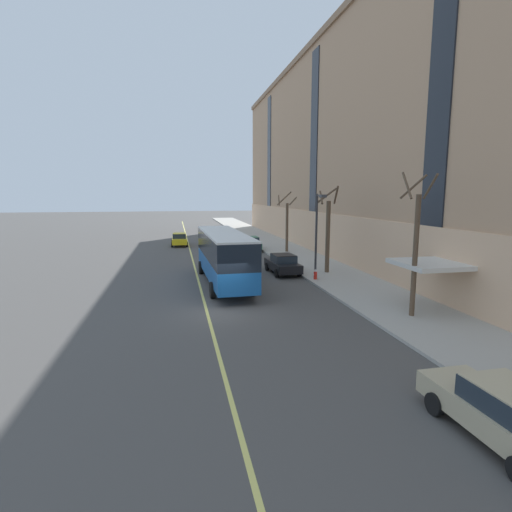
{
  "coord_description": "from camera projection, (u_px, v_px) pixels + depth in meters",
  "views": [
    {
      "loc": [
        -2.56,
        -20.76,
        6.24
      ],
      "look_at": [
        3.09,
        7.26,
        1.8
      ],
      "focal_mm": 28.0,
      "sensor_mm": 36.0,
      "label": 1
    }
  ],
  "objects": [
    {
      "name": "street_lamp",
      "position": [
        318.0,
        227.0,
        28.34
      ],
      "size": [
        0.36,
        1.48,
        6.11
      ],
      "color": "#2D2D30",
      "rests_on": "sidewalk"
    },
    {
      "name": "street_tree_mid_block",
      "position": [
        415.0,
        246.0,
        19.74
      ],
      "size": [
        1.53,
        1.44,
        7.18
      ],
      "color": "brown",
      "rests_on": "sidewalk"
    },
    {
      "name": "fire_hydrant",
      "position": [
        315.0,
        274.0,
        28.81
      ],
      "size": [
        0.42,
        0.24,
        0.72
      ],
      "color": "red",
      "rests_on": "sidewalk"
    },
    {
      "name": "parked_car_green_3",
      "position": [
        250.0,
        243.0,
        44.63
      ],
      "size": [
        2.02,
        4.47,
        1.56
      ],
      "color": "#23603D",
      "rests_on": "ground"
    },
    {
      "name": "sidewalk",
      "position": [
        363.0,
        289.0,
        26.3
      ],
      "size": [
        5.35,
        160.0,
        0.15
      ],
      "primitive_type": "cube",
      "color": "#ADA89E",
      "rests_on": "ground"
    },
    {
      "name": "parked_car_champagne_0",
      "position": [
        504.0,
        413.0,
        10.04
      ],
      "size": [
        2.0,
        4.66,
        1.56
      ],
      "color": "#BCAD89",
      "rests_on": "ground"
    },
    {
      "name": "street_tree_far_downtown",
      "position": [
        287.0,
        222.0,
        42.4
      ],
      "size": [
        2.01,
        1.81,
        6.38
      ],
      "color": "brown",
      "rests_on": "sidewalk"
    },
    {
      "name": "city_bus",
      "position": [
        224.0,
        254.0,
        27.58
      ],
      "size": [
        3.01,
        12.01,
        3.65
      ],
      "color": "#19569E",
      "rests_on": "ground"
    },
    {
      "name": "street_tree_far_uptown",
      "position": [
        328.0,
        230.0,
        31.07
      ],
      "size": [
        1.7,
        1.67,
        6.72
      ],
      "color": "brown",
      "rests_on": "sidewalk"
    },
    {
      "name": "ground_plane",
      "position": [
        226.0,
        311.0,
        21.56
      ],
      "size": [
        260.0,
        260.0,
        0.0
      ],
      "primitive_type": "plane",
      "color": "#4C4947"
    },
    {
      "name": "lane_centerline",
      "position": [
        203.0,
        298.0,
        24.26
      ],
      "size": [
        0.16,
        140.0,
        0.01
      ],
      "primitive_type": "cube",
      "color": "#E0D66B",
      "rests_on": "ground"
    },
    {
      "name": "parked_car_black_1",
      "position": [
        283.0,
        264.0,
        31.57
      ],
      "size": [
        2.14,
        4.64,
        1.56
      ],
      "color": "black",
      "rests_on": "ground"
    },
    {
      "name": "taxi_cab",
      "position": [
        179.0,
        239.0,
        48.62
      ],
      "size": [
        1.95,
        4.41,
        1.56
      ],
      "color": "yellow",
      "rests_on": "ground"
    }
  ]
}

